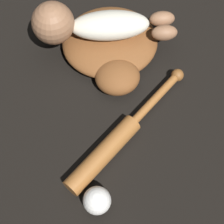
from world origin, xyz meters
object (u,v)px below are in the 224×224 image
baseball_bat (115,141)px  baseball_glove (111,47)px  baseball (97,201)px  baby_figure (88,24)px

baseball_bat → baseball_glove: bearing=-105.6°
baseball_glove → baseball: baseball_glove is taller
baseball_glove → baseball: bearing=67.9°
baseball_glove → baseball_bat: (0.08, 0.29, -0.01)m
baseball_glove → baby_figure: 0.11m
baby_figure → baseball: size_ratio=5.90×
baby_figure → baseball_bat: bearing=86.0°
baseball_bat → baseball: size_ratio=5.95×
baseball_glove → baby_figure: baby_figure is taller
baseball_bat → baby_figure: bearing=-94.0°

